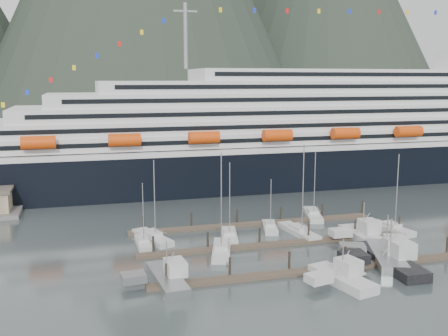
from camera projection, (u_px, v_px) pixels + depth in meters
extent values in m
plane|color=#414B4D|center=(313.00, 248.00, 86.87)|extent=(1600.00, 1600.00, 0.00)
cube|color=black|center=(311.00, 166.00, 145.05)|extent=(210.00, 28.00, 12.00)
cube|color=silver|center=(312.00, 143.00, 143.97)|extent=(205.80, 27.44, 1.50)
cube|color=silver|center=(329.00, 133.00, 144.86)|extent=(185.00, 26.00, 3.20)
cube|color=black|center=(352.00, 137.00, 132.43)|extent=(175.75, 0.20, 1.00)
cube|color=silver|center=(335.00, 121.00, 144.85)|extent=(180.00, 25.00, 3.20)
cube|color=black|center=(359.00, 124.00, 132.90)|extent=(171.00, 0.20, 1.00)
cube|color=silver|center=(342.00, 109.00, 144.84)|extent=(172.00, 24.00, 3.20)
cube|color=black|center=(365.00, 111.00, 133.37)|extent=(163.40, 0.20, 1.00)
cube|color=silver|center=(349.00, 98.00, 144.84)|extent=(160.00, 23.00, 3.20)
cube|color=black|center=(372.00, 98.00, 133.84)|extent=(152.00, 0.20, 1.00)
cube|color=silver|center=(356.00, 86.00, 144.85)|extent=(140.00, 22.00, 3.00)
cube|color=black|center=(378.00, 86.00, 134.33)|extent=(133.00, 0.20, 1.00)
cube|color=silver|center=(363.00, 75.00, 144.88)|extent=(95.00, 20.00, 3.00)
cube|color=black|center=(384.00, 74.00, 135.30)|extent=(90.25, 0.20, 1.00)
cylinder|color=gray|center=(186.00, 36.00, 130.07)|extent=(1.00, 1.00, 16.00)
cylinder|color=#E3450B|center=(38.00, 143.00, 110.55)|extent=(7.00, 2.80, 2.80)
cylinder|color=#E3450B|center=(125.00, 140.00, 115.30)|extent=(7.00, 2.80, 2.80)
cylinder|color=#E3450B|center=(204.00, 138.00, 120.06)|extent=(7.00, 2.80, 2.80)
cylinder|color=#E3450B|center=(277.00, 135.00, 124.82)|extent=(7.00, 2.80, 2.80)
cylinder|color=#E3450B|center=(345.00, 133.00, 129.58)|extent=(7.00, 2.80, 2.80)
cylinder|color=#E3450B|center=(409.00, 131.00, 134.34)|extent=(7.00, 2.80, 2.80)
cube|color=#4C3E31|center=(311.00, 271.00, 76.01)|extent=(48.00, 2.00, 0.50)
cylinder|color=black|center=(167.00, 275.00, 71.31)|extent=(0.36, 0.36, 3.20)
cylinder|color=black|center=(230.00, 268.00, 73.69)|extent=(0.36, 0.36, 3.20)
cylinder|color=black|center=(289.00, 262.00, 76.07)|extent=(0.36, 0.36, 3.20)
cylinder|color=black|center=(345.00, 257.00, 78.45)|extent=(0.36, 0.36, 3.20)
cylinder|color=black|center=(398.00, 252.00, 80.83)|extent=(0.36, 0.36, 3.20)
cylinder|color=black|center=(447.00, 247.00, 83.21)|extent=(0.36, 0.36, 3.20)
cube|color=#4C3E31|center=(278.00, 244.00, 88.36)|extent=(48.00, 2.00, 0.50)
cylinder|color=black|center=(153.00, 246.00, 83.66)|extent=(0.36, 0.36, 3.20)
cylinder|color=black|center=(208.00, 241.00, 86.04)|extent=(0.36, 0.36, 3.20)
cylinder|color=black|center=(260.00, 237.00, 88.42)|extent=(0.36, 0.36, 3.20)
cylinder|color=black|center=(309.00, 233.00, 90.80)|extent=(0.36, 0.36, 3.20)
cylinder|color=black|center=(355.00, 229.00, 93.18)|extent=(0.36, 0.36, 3.20)
cylinder|color=black|center=(399.00, 225.00, 95.56)|extent=(0.36, 0.36, 3.20)
cube|color=#4C3E31|center=(254.00, 224.00, 100.71)|extent=(48.00, 2.00, 0.50)
cylinder|color=black|center=(143.00, 224.00, 96.01)|extent=(0.36, 0.36, 3.20)
cylinder|color=black|center=(191.00, 221.00, 98.39)|extent=(0.36, 0.36, 3.20)
cylinder|color=black|center=(237.00, 218.00, 100.77)|extent=(0.36, 0.36, 3.20)
cylinder|color=black|center=(281.00, 214.00, 103.15)|extent=(0.36, 0.36, 3.20)
cylinder|color=black|center=(322.00, 211.00, 105.53)|extent=(0.36, 0.36, 3.20)
cylinder|color=black|center=(362.00, 208.00, 107.90)|extent=(0.36, 0.36, 3.20)
cube|color=#BABABA|center=(143.00, 244.00, 88.22)|extent=(2.28, 7.73, 1.20)
cube|color=#BABABA|center=(143.00, 240.00, 88.10)|extent=(1.73, 2.71, 0.69)
cylinder|color=gray|center=(143.00, 213.00, 86.56)|extent=(0.14, 0.14, 10.15)
cube|color=#BABABA|center=(221.00, 252.00, 84.30)|extent=(5.73, 10.99, 1.49)
cube|color=#BABABA|center=(221.00, 246.00, 84.14)|extent=(3.12, 4.18, 0.85)
cylinder|color=gray|center=(221.00, 202.00, 81.83)|extent=(0.17, 0.17, 15.58)
cube|color=#BABABA|center=(229.00, 237.00, 92.13)|extent=(4.67, 9.84, 1.40)
cube|color=#BABABA|center=(229.00, 232.00, 91.98)|extent=(2.70, 3.69, 0.80)
cylinder|color=gray|center=(230.00, 199.00, 90.01)|extent=(0.16, 0.16, 12.82)
cube|color=#BABABA|center=(299.00, 233.00, 94.75)|extent=(4.00, 11.60, 1.45)
cube|color=#BABABA|center=(299.00, 228.00, 94.59)|extent=(2.52, 4.19, 0.83)
cylinder|color=gray|center=(303.00, 188.00, 92.30)|extent=(0.17, 0.17, 15.53)
cube|color=#BABABA|center=(153.00, 239.00, 91.04)|extent=(6.25, 11.11, 1.51)
cube|color=#BABABA|center=(152.00, 234.00, 90.88)|extent=(3.30, 4.28, 0.86)
cylinder|color=gray|center=(155.00, 199.00, 88.94)|extent=(0.17, 0.17, 13.33)
cube|color=#BABABA|center=(270.00, 228.00, 97.57)|extent=(4.53, 8.59, 1.28)
cube|color=#BABABA|center=(270.00, 224.00, 97.43)|extent=(2.55, 3.28, 0.73)
cylinder|color=gray|center=(271.00, 203.00, 95.91)|extent=(0.15, 0.15, 8.93)
cube|color=#BABABA|center=(313.00, 216.00, 106.58)|extent=(5.61, 11.10, 1.44)
cube|color=#BABABA|center=(313.00, 211.00, 106.42)|extent=(3.04, 4.20, 0.82)
cylinder|color=gray|center=(315.00, 183.00, 104.36)|extent=(0.16, 0.16, 12.51)
cube|color=#BABABA|center=(391.00, 230.00, 96.48)|extent=(4.88, 10.07, 1.51)
cube|color=#BABABA|center=(391.00, 225.00, 96.31)|extent=(2.85, 3.78, 0.86)
cylinder|color=gray|center=(397.00, 191.00, 94.38)|extent=(0.17, 0.17, 13.57)
cube|color=#94979A|center=(167.00, 281.00, 71.84)|extent=(4.38, 12.37, 1.87)
cube|color=#94979A|center=(133.00, 277.00, 70.06)|extent=(3.39, 2.93, 1.12)
cube|color=#BABABA|center=(175.00, 267.00, 71.96)|extent=(2.91, 3.85, 2.05)
cube|color=black|center=(175.00, 262.00, 71.83)|extent=(2.71, 3.59, 0.47)
cylinder|color=gray|center=(167.00, 257.00, 71.28)|extent=(0.15, 0.15, 4.66)
cube|color=#BABABA|center=(342.00, 281.00, 71.84)|extent=(5.88, 11.24, 1.95)
cube|color=#BABABA|center=(319.00, 278.00, 69.70)|extent=(3.77, 3.06, 1.17)
cube|color=#BABABA|center=(348.00, 267.00, 72.04)|extent=(3.39, 3.76, 2.14)
cube|color=black|center=(349.00, 261.00, 71.91)|extent=(3.16, 3.50, 0.49)
cylinder|color=gray|center=(343.00, 256.00, 71.25)|extent=(0.16, 0.16, 4.87)
cube|color=black|center=(389.00, 263.00, 78.83)|extent=(4.54, 15.74, 2.23)
cube|color=black|center=(354.00, 257.00, 77.21)|extent=(3.91, 3.56, 1.34)
cube|color=#BABABA|center=(399.00, 248.00, 78.82)|extent=(3.28, 4.79, 2.45)
cube|color=black|center=(400.00, 243.00, 78.67)|extent=(3.05, 4.47, 0.56)
cylinder|color=gray|center=(391.00, 237.00, 78.14)|extent=(0.18, 0.18, 5.58)
cube|color=#94979A|center=(386.00, 259.00, 80.80)|extent=(8.56, 14.04, 2.25)
cube|color=#94979A|center=(352.00, 249.00, 81.02)|extent=(4.62, 4.13, 1.35)
cube|color=#BABABA|center=(396.00, 245.00, 80.31)|extent=(4.37, 4.90, 2.47)
cube|color=black|center=(396.00, 239.00, 80.16)|extent=(4.07, 4.56, 0.56)
cylinder|color=gray|center=(387.00, 233.00, 80.11)|extent=(0.18, 0.18, 5.62)
cube|color=#BABABA|center=(363.00, 238.00, 91.32)|extent=(3.93, 11.42, 2.06)
cube|color=#BABABA|center=(340.00, 233.00, 90.04)|extent=(3.56, 2.56, 1.24)
cube|color=#BABABA|center=(369.00, 226.00, 91.27)|extent=(2.95, 3.46, 2.27)
cube|color=black|center=(369.00, 222.00, 91.13)|extent=(2.74, 3.23, 0.52)
cylinder|color=gray|center=(364.00, 217.00, 90.69)|extent=(0.17, 0.17, 5.16)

